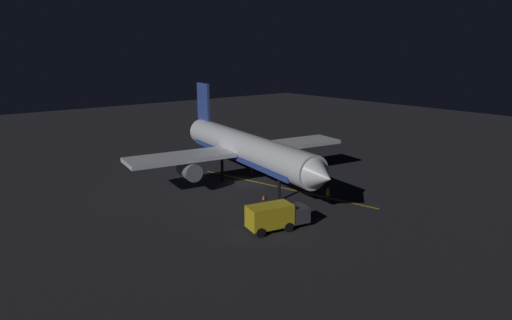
# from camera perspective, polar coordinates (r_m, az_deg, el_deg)

# --- Properties ---
(ground_plane) EXTENTS (180.00, 180.00, 0.20)m
(ground_plane) POSITION_cam_1_polar(r_m,az_deg,el_deg) (56.26, -1.28, -3.18)
(ground_plane) COLOR black
(apron_guide_stripe) EXTENTS (6.21, 24.48, 0.01)m
(apron_guide_stripe) POSITION_cam_1_polar(r_m,az_deg,el_deg) (54.80, 3.31, -3.56)
(apron_guide_stripe) COLOR gold
(apron_guide_stripe) RESTS_ON ground_plane
(airliner) EXTENTS (29.40, 34.02, 11.87)m
(airliner) POSITION_cam_1_polar(r_m,az_deg,el_deg) (55.59, -1.60, 1.51)
(airliner) COLOR white
(airliner) RESTS_ON ground_plane
(baggage_truck) EXTENTS (6.28, 3.35, 2.51)m
(baggage_truck) POSITION_cam_1_polar(r_m,az_deg,el_deg) (41.83, 2.48, -7.30)
(baggage_truck) COLOR gold
(baggage_truck) RESTS_ON ground_plane
(catering_truck) EXTENTS (3.94, 5.87, 2.27)m
(catering_truck) POSITION_cam_1_polar(r_m,az_deg,el_deg) (60.17, 3.01, -0.80)
(catering_truck) COLOR maroon
(catering_truck) RESTS_ON ground_plane
(ground_crew_worker) EXTENTS (0.40, 0.40, 1.74)m
(ground_crew_worker) POSITION_cam_1_polar(r_m,az_deg,el_deg) (49.64, 9.22, -4.52)
(ground_crew_worker) COLOR black
(ground_crew_worker) RESTS_ON ground_plane
(traffic_cone_near_left) EXTENTS (0.50, 0.50, 0.55)m
(traffic_cone_near_left) POSITION_cam_1_polar(r_m,az_deg,el_deg) (56.21, 8.03, -2.96)
(traffic_cone_near_left) COLOR #EA590F
(traffic_cone_near_left) RESTS_ON ground_plane
(traffic_cone_near_right) EXTENTS (0.50, 0.50, 0.55)m
(traffic_cone_near_right) POSITION_cam_1_polar(r_m,az_deg,el_deg) (50.40, 9.23, -4.99)
(traffic_cone_near_right) COLOR #EA590F
(traffic_cone_near_right) RESTS_ON ground_plane
(traffic_cone_under_wing) EXTENTS (0.50, 0.50, 0.55)m
(traffic_cone_under_wing) POSITION_cam_1_polar(r_m,az_deg,el_deg) (50.26, 0.98, -4.86)
(traffic_cone_under_wing) COLOR #EA590F
(traffic_cone_under_wing) RESTS_ON ground_plane
(traffic_cone_far) EXTENTS (0.50, 0.50, 0.55)m
(traffic_cone_far) POSITION_cam_1_polar(r_m,az_deg,el_deg) (47.48, 1.24, -6.00)
(traffic_cone_far) COLOR #EA590F
(traffic_cone_far) RESTS_ON ground_plane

